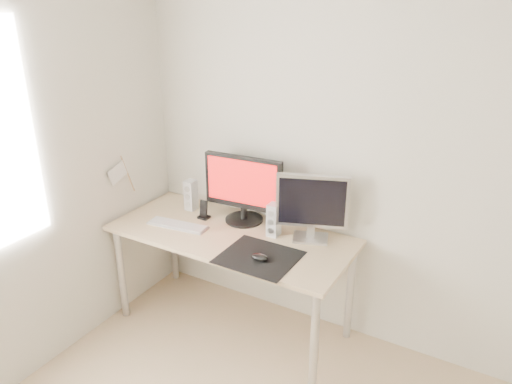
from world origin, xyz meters
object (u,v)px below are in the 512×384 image
at_px(second_monitor, 312,205).
at_px(phone_dock, 204,213).
at_px(main_monitor, 243,187).
at_px(speaker_right, 274,220).
at_px(keyboard, 178,225).
at_px(speaker_left, 191,195).
at_px(desk, 231,244).
at_px(mouse, 259,257).

height_order(second_monitor, phone_dock, second_monitor).
bearing_deg(main_monitor, speaker_right, -16.41).
xyz_separation_m(speaker_right, keyboard, (-0.62, -0.21, -0.10)).
height_order(second_monitor, speaker_left, second_monitor).
distance_m(main_monitor, speaker_right, 0.32).
bearing_deg(desk, mouse, -32.18).
relative_size(mouse, desk, 0.07).
bearing_deg(mouse, speaker_left, 153.90).
relative_size(desk, speaker_right, 7.26).
height_order(speaker_right, keyboard, speaker_right).
bearing_deg(desk, speaker_left, 158.90).
bearing_deg(second_monitor, desk, -159.42).
bearing_deg(main_monitor, speaker_left, -177.17).
bearing_deg(second_monitor, speaker_left, -179.44).
relative_size(second_monitor, phone_dock, 3.28).
relative_size(mouse, second_monitor, 0.24).
distance_m(second_monitor, keyboard, 0.92).
bearing_deg(main_monitor, keyboard, -140.12).
bearing_deg(second_monitor, main_monitor, 178.64).
distance_m(mouse, speaker_right, 0.34).
xyz_separation_m(mouse, second_monitor, (0.15, 0.39, 0.22)).
distance_m(speaker_left, speaker_right, 0.71).
bearing_deg(phone_dock, speaker_left, 154.55).
distance_m(main_monitor, keyboard, 0.51).
height_order(speaker_left, speaker_right, same).
relative_size(mouse, phone_dock, 0.80).
xyz_separation_m(mouse, speaker_right, (-0.08, 0.32, 0.09)).
relative_size(mouse, keyboard, 0.25).
height_order(second_monitor, speaker_right, second_monitor).
relative_size(mouse, main_monitor, 0.19).
height_order(main_monitor, speaker_right, main_monitor).
xyz_separation_m(main_monitor, speaker_right, (0.28, -0.08, -0.14)).
xyz_separation_m(desk, main_monitor, (-0.02, 0.19, 0.33)).
height_order(desk, main_monitor, main_monitor).
bearing_deg(keyboard, desk, 14.36).
bearing_deg(keyboard, speaker_right, 18.38).
xyz_separation_m(mouse, main_monitor, (-0.36, 0.40, 0.23)).
relative_size(main_monitor, keyboard, 1.28).
relative_size(main_monitor, speaker_left, 2.50).
bearing_deg(second_monitor, mouse, -110.90).
bearing_deg(main_monitor, mouse, -48.68).
bearing_deg(mouse, phone_dock, 153.72).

